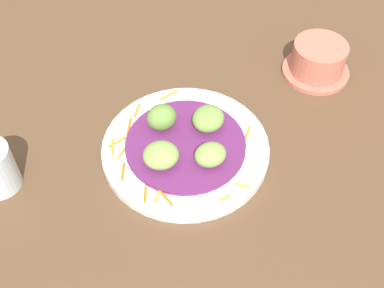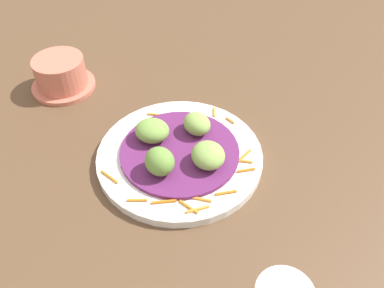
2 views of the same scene
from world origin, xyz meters
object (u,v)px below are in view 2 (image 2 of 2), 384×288
(guac_scoop_left, at_px, (208,155))
(terracotta_bowl, at_px, (61,75))
(guac_scoop_back, at_px, (160,161))
(main_plate, at_px, (180,156))
(guac_scoop_center, at_px, (197,124))
(guac_scoop_right, at_px, (152,131))

(guac_scoop_left, xyz_separation_m, terracotta_bowl, (0.21, 0.29, -0.01))
(guac_scoop_back, distance_m, terracotta_bowl, 0.31)
(main_plate, relative_size, guac_scoop_left, 4.86)
(main_plate, height_order, guac_scoop_center, guac_scoop_center)
(main_plate, relative_size, guac_scoop_right, 4.77)
(guac_scoop_right, xyz_separation_m, terracotta_bowl, (0.16, 0.20, -0.01))
(guac_scoop_center, height_order, guac_scoop_back, guac_scoop_back)
(guac_scoop_left, bearing_deg, guac_scoop_back, 105.70)
(guac_scoop_left, distance_m, guac_scoop_right, 0.10)
(main_plate, height_order, guac_scoop_right, guac_scoop_right)
(main_plate, relative_size, guac_scoop_center, 5.39)
(guac_scoop_center, xyz_separation_m, guac_scoop_back, (-0.09, 0.05, 0.00))
(guac_scoop_left, bearing_deg, terracotta_bowl, 54.00)
(guac_scoop_right, bearing_deg, guac_scoop_center, -74.30)
(guac_scoop_left, distance_m, terracotta_bowl, 0.35)
(guac_scoop_center, xyz_separation_m, terracotta_bowl, (0.14, 0.27, -0.01))
(guac_scoop_right, bearing_deg, terracotta_bowl, 51.22)
(guac_scoop_back, bearing_deg, guac_scoop_left, -74.30)
(guac_scoop_back, height_order, terracotta_bowl, same)
(main_plate, bearing_deg, guac_scoop_back, 150.70)
(terracotta_bowl, bearing_deg, guac_scoop_center, -117.25)
(guac_scoop_center, bearing_deg, terracotta_bowl, 62.75)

